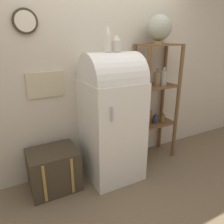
% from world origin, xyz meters
% --- Properties ---
extents(ground_plane, '(12.00, 12.00, 0.00)m').
position_xyz_m(ground_plane, '(0.00, 0.00, 0.00)').
color(ground_plane, '#7A664C').
extents(wall_back, '(7.00, 0.09, 2.70)m').
position_xyz_m(wall_back, '(-0.00, 0.57, 1.35)').
color(wall_back, beige).
rests_on(wall_back, ground_plane).
extents(refrigerator, '(0.65, 0.69, 1.58)m').
position_xyz_m(refrigerator, '(-0.00, 0.22, 0.83)').
color(refrigerator, white).
rests_on(refrigerator, ground_plane).
extents(suitcase_trunk, '(0.56, 0.45, 0.50)m').
position_xyz_m(suitcase_trunk, '(-0.75, 0.29, 0.25)').
color(suitcase_trunk, '#423828').
rests_on(suitcase_trunk, ground_plane).
extents(shelf_unit, '(0.59, 0.37, 1.65)m').
position_xyz_m(shelf_unit, '(0.77, 0.34, 0.93)').
color(shelf_unit, brown).
rests_on(shelf_unit, ground_plane).
extents(globe, '(0.31, 0.31, 0.35)m').
position_xyz_m(globe, '(0.74, 0.33, 1.85)').
color(globe, '#AD8942').
rests_on(globe, shelf_unit).
extents(vase_left, '(0.07, 0.07, 0.28)m').
position_xyz_m(vase_left, '(-0.05, 0.21, 1.71)').
color(vase_left, silver).
rests_on(vase_left, refrigerator).
extents(vase_center, '(0.11, 0.11, 0.19)m').
position_xyz_m(vase_center, '(0.06, 0.22, 1.67)').
color(vase_center, beige).
rests_on(vase_center, refrigerator).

